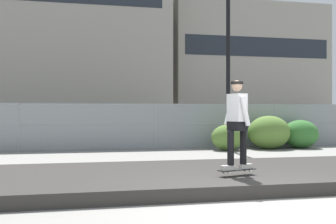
{
  "coord_description": "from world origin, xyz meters",
  "views": [
    {
      "loc": [
        -2.71,
        -5.66,
        1.47
      ],
      "look_at": [
        -0.42,
        5.23,
        1.5
      ],
      "focal_mm": 41.36,
      "sensor_mm": 36.0,
      "label": 1
    }
  ],
  "objects_px": {
    "skateboard": "(237,170)",
    "shrub_right": "(300,134)",
    "street_lamp": "(228,47)",
    "parked_car_far": "(303,124)",
    "skater": "(237,119)",
    "shrub_center": "(269,132)",
    "parked_car_near": "(72,126)",
    "parked_car_mid": "(192,125)",
    "shrub_left": "(228,137)"
  },
  "relations": [
    {
      "from": "skateboard",
      "to": "shrub_right",
      "type": "height_order",
      "value": "shrub_right"
    },
    {
      "from": "parked_car_far",
      "to": "shrub_right",
      "type": "bearing_deg",
      "value": -122.15
    },
    {
      "from": "skater",
      "to": "parked_car_mid",
      "type": "relative_size",
      "value": 0.38
    },
    {
      "from": "shrub_center",
      "to": "skateboard",
      "type": "bearing_deg",
      "value": -120.48
    },
    {
      "from": "parked_car_near",
      "to": "shrub_right",
      "type": "height_order",
      "value": "parked_car_near"
    },
    {
      "from": "street_lamp",
      "to": "shrub_center",
      "type": "bearing_deg",
      "value": 9.77
    },
    {
      "from": "shrub_right",
      "to": "skateboard",
      "type": "bearing_deg",
      "value": -127.84
    },
    {
      "from": "parked_car_near",
      "to": "shrub_left",
      "type": "xyz_separation_m",
      "value": [
        6.1,
        -4.72,
        -0.33
      ]
    },
    {
      "from": "parked_car_mid",
      "to": "shrub_left",
      "type": "height_order",
      "value": "parked_car_mid"
    },
    {
      "from": "skateboard",
      "to": "parked_car_mid",
      "type": "distance_m",
      "value": 12.22
    },
    {
      "from": "skater",
      "to": "parked_car_far",
      "type": "bearing_deg",
      "value": 54.25
    },
    {
      "from": "street_lamp",
      "to": "parked_car_far",
      "type": "height_order",
      "value": "street_lamp"
    },
    {
      "from": "shrub_left",
      "to": "shrub_right",
      "type": "relative_size",
      "value": 0.86
    },
    {
      "from": "shrub_right",
      "to": "parked_car_mid",
      "type": "bearing_deg",
      "value": 127.93
    },
    {
      "from": "skater",
      "to": "shrub_right",
      "type": "bearing_deg",
      "value": 52.16
    },
    {
      "from": "skater",
      "to": "parked_car_far",
      "type": "height_order",
      "value": "skater"
    },
    {
      "from": "street_lamp",
      "to": "shrub_left",
      "type": "distance_m",
      "value": 3.53
    },
    {
      "from": "parked_car_near",
      "to": "parked_car_mid",
      "type": "bearing_deg",
      "value": 0.26
    },
    {
      "from": "parked_car_far",
      "to": "skateboard",
      "type": "bearing_deg",
      "value": -125.75
    },
    {
      "from": "parked_car_mid",
      "to": "shrub_right",
      "type": "relative_size",
      "value": 3.0
    },
    {
      "from": "skater",
      "to": "shrub_left",
      "type": "xyz_separation_m",
      "value": [
        2.53,
        7.23,
        -0.85
      ]
    },
    {
      "from": "skater",
      "to": "parked_car_mid",
      "type": "xyz_separation_m",
      "value": [
        2.38,
        11.97,
        -0.52
      ]
    },
    {
      "from": "shrub_right",
      "to": "skater",
      "type": "bearing_deg",
      "value": -127.84
    },
    {
      "from": "parked_car_near",
      "to": "skater",
      "type": "bearing_deg",
      "value": -73.38
    },
    {
      "from": "parked_car_near",
      "to": "parked_car_far",
      "type": "relative_size",
      "value": 1.0
    },
    {
      "from": "parked_car_near",
      "to": "shrub_left",
      "type": "bearing_deg",
      "value": -37.73
    },
    {
      "from": "skateboard",
      "to": "shrub_right",
      "type": "distance_m",
      "value": 9.53
    },
    {
      "from": "shrub_right",
      "to": "shrub_left",
      "type": "bearing_deg",
      "value": -174.81
    },
    {
      "from": "parked_car_far",
      "to": "street_lamp",
      "type": "bearing_deg",
      "value": -141.09
    },
    {
      "from": "shrub_left",
      "to": "shrub_right",
      "type": "height_order",
      "value": "shrub_right"
    },
    {
      "from": "shrub_center",
      "to": "shrub_right",
      "type": "height_order",
      "value": "shrub_center"
    },
    {
      "from": "skateboard",
      "to": "shrub_left",
      "type": "height_order",
      "value": "shrub_left"
    },
    {
      "from": "skater",
      "to": "parked_car_far",
      "type": "distance_m",
      "value": 15.04
    },
    {
      "from": "street_lamp",
      "to": "shrub_right",
      "type": "distance_m",
      "value": 4.81
    },
    {
      "from": "skateboard",
      "to": "parked_car_near",
      "type": "xyz_separation_m",
      "value": [
        -3.57,
        11.94,
        0.48
      ]
    },
    {
      "from": "parked_car_mid",
      "to": "parked_car_far",
      "type": "height_order",
      "value": "same"
    },
    {
      "from": "parked_car_far",
      "to": "shrub_left",
      "type": "distance_m",
      "value": 7.99
    },
    {
      "from": "parked_car_mid",
      "to": "shrub_right",
      "type": "height_order",
      "value": "parked_car_mid"
    },
    {
      "from": "street_lamp",
      "to": "shrub_right",
      "type": "xyz_separation_m",
      "value": [
        3.33,
        0.39,
        -3.44
      ]
    },
    {
      "from": "parked_car_near",
      "to": "shrub_center",
      "type": "relative_size",
      "value": 2.58
    },
    {
      "from": "skater",
      "to": "parked_car_near",
      "type": "relative_size",
      "value": 0.38
    },
    {
      "from": "skater",
      "to": "shrub_left",
      "type": "height_order",
      "value": "skater"
    },
    {
      "from": "street_lamp",
      "to": "parked_car_far",
      "type": "relative_size",
      "value": 1.43
    },
    {
      "from": "parked_car_near",
      "to": "shrub_center",
      "type": "bearing_deg",
      "value": -29.39
    },
    {
      "from": "parked_car_near",
      "to": "shrub_left",
      "type": "height_order",
      "value": "parked_car_near"
    },
    {
      "from": "parked_car_far",
      "to": "shrub_center",
      "type": "height_order",
      "value": "parked_car_far"
    },
    {
      "from": "parked_car_mid",
      "to": "shrub_left",
      "type": "relative_size",
      "value": 3.47
    },
    {
      "from": "parked_car_near",
      "to": "shrub_left",
      "type": "relative_size",
      "value": 3.44
    },
    {
      "from": "parked_car_near",
      "to": "shrub_center",
      "type": "distance_m",
      "value": 9.13
    },
    {
      "from": "skateboard",
      "to": "shrub_left",
      "type": "bearing_deg",
      "value": 70.68
    }
  ]
}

